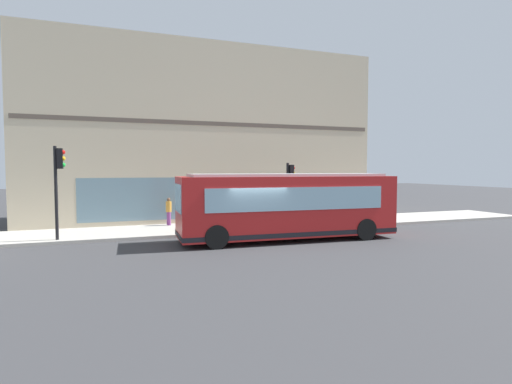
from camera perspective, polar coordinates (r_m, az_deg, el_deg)
ground at (r=18.04m, az=-0.61°, el=-7.25°), size 120.00×120.00×0.00m
sidewalk_curb at (r=22.41m, az=-4.60°, el=-5.00°), size 4.12×40.00×0.15m
building_corner at (r=27.76m, az=-7.80°, el=7.59°), size 7.27×21.44×10.82m
city_bus_nearside at (r=18.82m, az=4.43°, el=-2.04°), size 3.01×10.15×3.07m
traffic_light_near_corner at (r=21.82m, az=4.77°, el=1.34°), size 0.32×0.49×3.46m
traffic_light_down_block at (r=19.92m, az=-25.96°, el=2.20°), size 0.32×0.49×4.14m
fire_hydrant at (r=21.01m, az=-7.23°, el=-4.36°), size 0.35×0.35×0.74m
pedestrian_by_light_pole at (r=23.19m, az=-12.15°, el=-2.42°), size 0.32×0.32×1.54m
pedestrian_near_hydrant at (r=21.94m, az=-0.04°, el=-2.43°), size 0.32×0.32×1.68m
newspaper_vending_box at (r=23.38m, az=4.49°, el=-3.35°), size 0.44×0.43×0.90m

